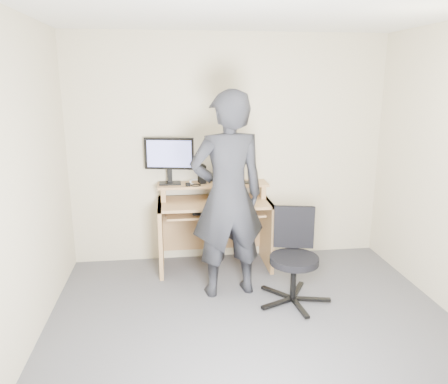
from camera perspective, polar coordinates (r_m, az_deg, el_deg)
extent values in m
plane|color=#5A595F|center=(3.68, 4.60, -18.61)|extent=(3.50, 3.50, 0.00)
cube|color=beige|center=(4.87, 0.68, 5.52)|extent=(3.50, 0.02, 2.50)
cube|color=white|center=(3.13, 5.60, 23.48)|extent=(3.50, 3.50, 0.02)
cube|color=tan|center=(4.75, -8.24, -5.77)|extent=(0.04, 0.60, 0.75)
cube|color=tan|center=(4.87, 5.60, -5.20)|extent=(0.04, 0.60, 0.75)
cube|color=tan|center=(4.67, -1.26, -1.36)|extent=(1.20, 0.60, 0.03)
cube|color=tan|center=(4.62, -1.15, -2.77)|extent=(1.02, 0.38, 0.02)
cube|color=tan|center=(4.76, -7.93, -0.05)|extent=(0.05, 0.28, 0.15)
cube|color=tan|center=(4.87, 4.88, 0.36)|extent=(0.05, 0.28, 0.15)
cube|color=tan|center=(4.77, -1.46, 1.00)|extent=(1.20, 0.30, 0.02)
cube|color=tan|center=(5.03, -1.58, -3.89)|extent=(1.20, 0.03, 0.65)
cube|color=black|center=(4.77, -7.06, 1.15)|extent=(0.23, 0.15, 0.02)
cube|color=black|center=(4.77, -7.09, 2.17)|extent=(0.05, 0.04, 0.15)
cube|color=black|center=(4.70, -7.18, 5.00)|extent=(0.53, 0.14, 0.34)
cube|color=#7E86DB|center=(4.68, -7.18, 4.96)|extent=(0.47, 0.10, 0.29)
cube|color=black|center=(4.77, -2.90, 2.38)|extent=(0.09, 0.14, 0.20)
cylinder|color=#B0B1B5|center=(4.78, -1.08, 2.23)|extent=(0.08, 0.08, 0.17)
cube|color=black|center=(4.79, 2.95, 1.27)|extent=(0.11, 0.15, 0.01)
cube|color=black|center=(4.65, -4.71, 0.98)|extent=(0.05, 0.05, 0.03)
torus|color=silver|center=(4.78, -3.58, 1.27)|extent=(0.19, 0.19, 0.06)
cube|color=black|center=(4.60, -1.32, -2.50)|extent=(0.46, 0.18, 0.03)
ellipsoid|color=black|center=(4.59, 1.65, -1.19)|extent=(0.10, 0.07, 0.04)
cube|color=black|center=(4.24, 11.42, -13.56)|extent=(0.34, 0.12, 0.03)
cube|color=black|center=(4.38, 9.54, -12.52)|extent=(0.21, 0.32, 0.03)
cube|color=black|center=(4.31, 6.89, -12.89)|extent=(0.26, 0.28, 0.03)
cube|color=black|center=(4.12, 6.97, -14.22)|extent=(0.33, 0.18, 0.03)
cube|color=black|center=(4.08, 9.89, -14.68)|extent=(0.08, 0.34, 0.03)
cylinder|color=black|center=(4.14, 9.04, -11.27)|extent=(0.05, 0.05, 0.36)
cylinder|color=black|center=(4.06, 9.15, -8.77)|extent=(0.45, 0.45, 0.06)
cube|color=black|center=(4.15, 9.11, -4.53)|extent=(0.38, 0.13, 0.40)
imported|color=black|center=(4.02, 0.49, -0.54)|extent=(0.77, 0.57, 1.93)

